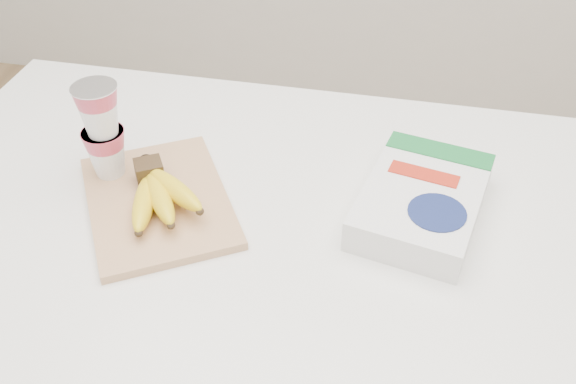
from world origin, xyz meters
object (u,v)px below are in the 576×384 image
Objects in this scene: table at (257,377)px; bananas at (158,194)px; cutting_board at (158,201)px; cereal_box at (422,201)px; yogurt_stack at (102,128)px.

table is 0.55m from bananas.
cereal_box is (0.45, 0.07, 0.02)m from cutting_board.
yogurt_stack is (-0.11, 0.05, 0.11)m from cutting_board.
yogurt_stack reaches higher than bananas.
table is at bearing 10.17° from bananas.
cutting_board is 1.66× the size of bananas.
bananas is at bearing -169.83° from table.
bananas is 0.45m from cereal_box.
cutting_board is at bearing -24.91° from yogurt_stack.
table is at bearing -8.10° from yogurt_stack.
cutting_board is at bearing 124.53° from bananas.
cereal_box is at bearing 11.47° from table.
bananas reaches higher than cutting_board.
bananas is at bearing -86.71° from cutting_board.
yogurt_stack is (-0.27, 0.04, 0.60)m from table.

